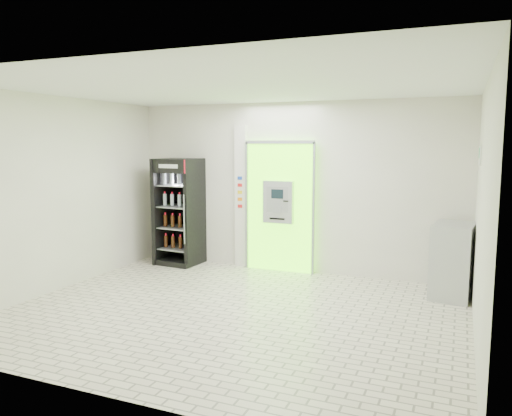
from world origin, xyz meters
The scene contains 7 objects.
ground centered at (0.00, 0.00, 0.00)m, with size 6.00×6.00×0.00m, color beige.
room_shell centered at (0.00, 0.00, 1.84)m, with size 6.00×6.00×6.00m.
atm_assembly centered at (-0.20, 2.41, 1.17)m, with size 1.30×0.24×2.33m.
pillar centered at (-0.98, 2.45, 1.30)m, with size 0.22×0.11×2.60m.
beverage_cooler centered at (-2.14, 2.17, 0.96)m, with size 0.80×0.74×2.00m.
steel_cabinet centered at (2.71, 1.90, 0.55)m, with size 0.65×0.89×1.10m.
exit_sign centered at (2.99, 1.40, 2.12)m, with size 0.02×0.22×0.26m.
Camera 1 is at (2.78, -5.91, 2.27)m, focal length 35.00 mm.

